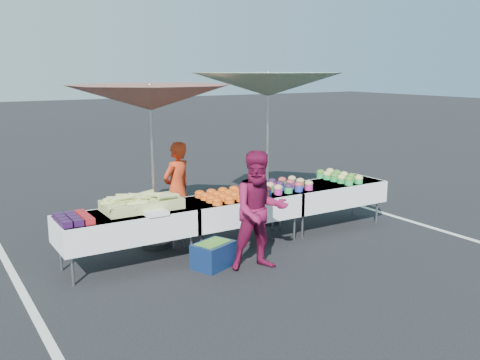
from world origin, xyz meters
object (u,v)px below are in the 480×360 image
table_center (240,207)px  vendor (177,189)px  storage_bin (213,254)px  umbrella_right (268,86)px  table_right (330,193)px  customer (260,211)px  table_left (126,225)px  umbrella_left (150,99)px

table_center → vendor: (-0.63, 0.90, 0.18)m
storage_bin → umbrella_right: bearing=15.6°
table_center → table_right: bearing=0.0°
table_right → customer: 2.37m
table_left → table_right: bearing=0.0°
table_right → storage_bin: size_ratio=2.89×
table_right → umbrella_left: (-2.96, 0.57, 1.63)m
vendor → umbrella_right: 2.30m
table_center → umbrella_left: (-1.16, 0.57, 1.63)m
umbrella_left → storage_bin: size_ratio=4.69×
umbrella_right → table_center: bearing=-143.6°
table_right → umbrella_right: 2.08m
table_center → umbrella_left: umbrella_left is taller
table_left → customer: customer is taller
table_left → vendor: (1.17, 0.90, 0.18)m
customer → umbrella_right: (1.34, 1.77, 1.56)m
customer → umbrella_left: umbrella_left is taller
customer → storage_bin: customer is taller
vendor → storage_bin: bearing=60.9°
umbrella_left → table_right: bearing=-10.8°
customer → table_right: bearing=41.4°
table_right → storage_bin: (-2.63, -0.65, -0.40)m
table_left → table_center: 1.80m
customer → umbrella_right: umbrella_right is taller
table_left → umbrella_right: bearing=14.9°
table_left → umbrella_left: bearing=41.6°
table_right → storage_bin: 2.74m
table_left → umbrella_right: size_ratio=0.58×
table_center → storage_bin: 1.13m
umbrella_left → storage_bin: (0.33, -1.22, -2.03)m
table_left → table_right: size_ratio=1.00×
table_right → customer: (-2.12, -1.02, 0.22)m
vendor → customer: bearing=77.3°
vendor → table_right: bearing=138.1°
table_center → table_right: 1.80m
table_left → customer: bearing=-34.6°
table_left → table_center: (1.80, 0.00, 0.00)m
customer → storage_bin: bearing=159.6°
table_center → table_right: size_ratio=1.00×
umbrella_left → umbrella_right: bearing=4.8°
table_left → umbrella_right: (2.82, 0.75, 1.78)m
table_left → table_center: size_ratio=1.00×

